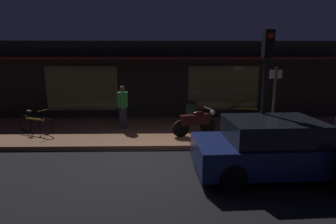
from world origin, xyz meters
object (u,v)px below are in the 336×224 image
object	(u,v)px
bicycle_parked	(247,113)
person_bystander	(123,106)
sign_post	(274,96)
trash_bin	(191,112)
bicycle_extra	(35,124)
parked_car_near	(275,147)
motorcycle	(196,122)
traffic_light_pole	(266,74)

from	to	relation	value
bicycle_parked	person_bystander	bearing A→B (deg)	-168.33
sign_post	trash_bin	bearing A→B (deg)	155.36
bicycle_extra	parked_car_near	size ratio (longest dim) A/B	0.37
bicycle_extra	parked_car_near	bearing A→B (deg)	-23.32
motorcycle	person_bystander	world-z (taller)	person_bystander
bicycle_parked	traffic_light_pole	size ratio (longest dim) A/B	0.44
trash_bin	parked_car_near	size ratio (longest dim) A/B	0.22
bicycle_extra	trash_bin	world-z (taller)	trash_bin
trash_bin	traffic_light_pole	distance (m)	4.57
traffic_light_pole	trash_bin	bearing A→B (deg)	111.39
bicycle_parked	bicycle_extra	bearing A→B (deg)	-168.04
person_bystander	parked_car_near	size ratio (longest dim) A/B	0.40
bicycle_parked	parked_car_near	world-z (taller)	parked_car_near
sign_post	traffic_light_pole	bearing A→B (deg)	-118.11
bicycle_parked	person_bystander	distance (m)	5.35
bicycle_parked	bicycle_extra	world-z (taller)	same
person_bystander	trash_bin	bearing A→B (deg)	14.19
bicycle_parked	bicycle_extra	xyz separation A→B (m)	(-8.32, -1.76, 0.00)
bicycle_extra	motorcycle	bearing A→B (deg)	-2.99
bicycle_extra	trash_bin	xyz separation A→B (m)	(5.84, 1.38, 0.11)
bicycle_extra	parked_car_near	world-z (taller)	parked_car_near
motorcycle	bicycle_parked	distance (m)	3.24
motorcycle	trash_bin	distance (m)	1.68
motorcycle	trash_bin	size ratio (longest dim) A/B	1.76
traffic_light_pole	parked_car_near	xyz separation A→B (m)	(0.10, -0.70, -1.77)
bicycle_parked	parked_car_near	size ratio (longest dim) A/B	0.38
sign_post	motorcycle	bearing A→B (deg)	-173.10
sign_post	trash_bin	size ratio (longest dim) A/B	2.58
sign_post	traffic_light_pole	distance (m)	3.06
sign_post	bicycle_parked	bearing A→B (deg)	103.45
bicycle_parked	trash_bin	world-z (taller)	trash_bin
person_bystander	sign_post	world-z (taller)	sign_post
bicycle_parked	trash_bin	xyz separation A→B (m)	(-2.48, -0.39, 0.11)
motorcycle	parked_car_near	xyz separation A→B (m)	(1.64, -2.91, 0.06)
person_bystander	trash_bin	size ratio (longest dim) A/B	1.80
bicycle_extra	traffic_light_pole	size ratio (longest dim) A/B	0.43
person_bystander	trash_bin	xyz separation A→B (m)	(2.73, 0.69, -0.41)
trash_bin	parked_car_near	bearing A→B (deg)	-70.49
sign_post	trash_bin	distance (m)	3.31
sign_post	traffic_light_pole	size ratio (longest dim) A/B	0.67
motorcycle	person_bystander	distance (m)	2.91
bicycle_parked	person_bystander	xyz separation A→B (m)	(-5.21, -1.08, 0.52)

